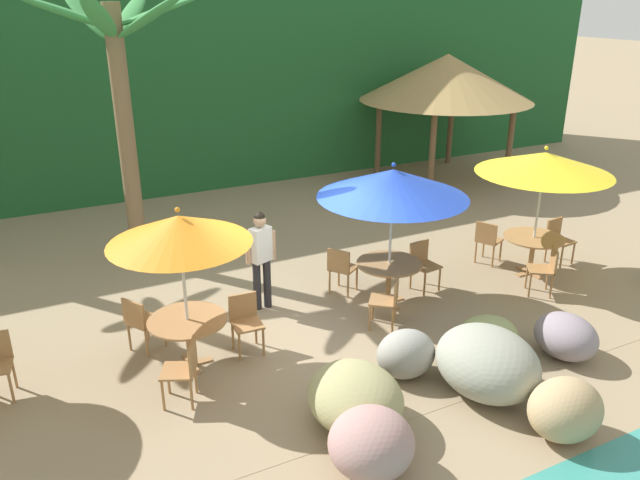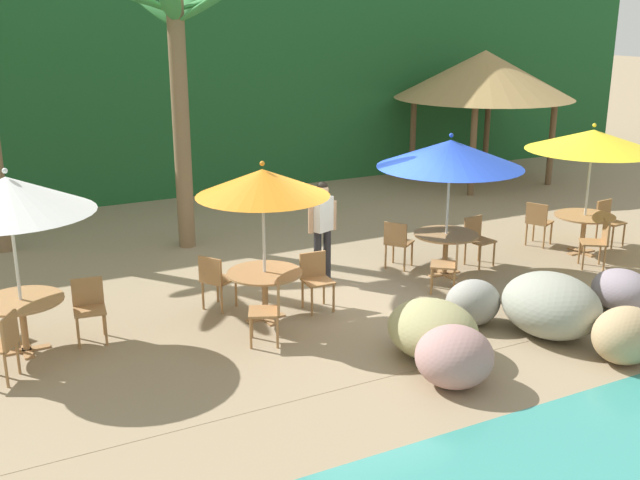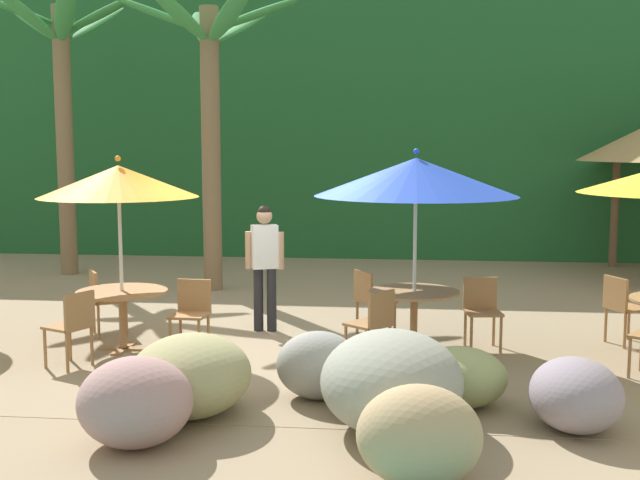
# 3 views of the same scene
# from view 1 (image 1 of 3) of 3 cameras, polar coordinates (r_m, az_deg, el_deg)

# --- Properties ---
(ground_plane) EXTENTS (120.00, 120.00, 0.00)m
(ground_plane) POSITION_cam_1_polar(r_m,az_deg,el_deg) (9.80, -2.35, -8.42)
(ground_plane) COLOR #937F60
(terrace_deck) EXTENTS (18.00, 5.20, 0.01)m
(terrace_deck) POSITION_cam_1_polar(r_m,az_deg,el_deg) (9.80, -2.35, -8.40)
(terrace_deck) COLOR #937F60
(terrace_deck) RESTS_ON ground
(foliage_backdrop) EXTENTS (28.00, 2.40, 6.00)m
(foliage_backdrop) POSITION_cam_1_polar(r_m,az_deg,el_deg) (17.20, -15.49, 14.60)
(foliage_backdrop) COLOR #1E5628
(foliage_backdrop) RESTS_ON ground
(rock_seawall) EXTENTS (8.98, 3.28, 0.88)m
(rock_seawall) POSITION_cam_1_polar(r_m,az_deg,el_deg) (9.05, 20.69, -10.03)
(rock_seawall) COLOR tan
(rock_seawall) RESTS_ON ground
(umbrella_orange) EXTENTS (1.91, 1.91, 2.37)m
(umbrella_orange) POSITION_cam_1_polar(r_m,az_deg,el_deg) (8.27, -12.82, 0.94)
(umbrella_orange) COLOR silver
(umbrella_orange) RESTS_ON ground
(dining_table_orange) EXTENTS (1.10, 1.10, 0.74)m
(dining_table_orange) POSITION_cam_1_polar(r_m,az_deg,el_deg) (8.87, -12.05, -7.84)
(dining_table_orange) COLOR #A37547
(dining_table_orange) RESTS_ON ground
(chair_orange_seaward) EXTENTS (0.45, 0.45, 0.87)m
(chair_orange_seaward) POSITION_cam_1_polar(r_m,az_deg,el_deg) (9.16, -6.88, -7.20)
(chair_orange_seaward) COLOR #9E7042
(chair_orange_seaward) RESTS_ON ground
(chair_orange_inland) EXTENTS (0.58, 0.58, 0.87)m
(chair_orange_inland) POSITION_cam_1_polar(r_m,az_deg,el_deg) (9.42, -16.18, -7.11)
(chair_orange_inland) COLOR #9E7042
(chair_orange_inland) RESTS_ON ground
(chair_orange_left) EXTENTS (0.56, 0.56, 0.87)m
(chair_orange_left) POSITION_cam_1_polar(r_m,az_deg,el_deg) (8.20, -12.31, -11.39)
(chair_orange_left) COLOR #9E7042
(chair_orange_left) RESTS_ON ground
(umbrella_blue) EXTENTS (2.44, 2.44, 2.46)m
(umbrella_blue) POSITION_cam_1_polar(r_m,az_deg,el_deg) (9.93, 6.72, 5.19)
(umbrella_blue) COLOR silver
(umbrella_blue) RESTS_ON ground
(dining_table_blue) EXTENTS (1.10, 1.10, 0.74)m
(dining_table_blue) POSITION_cam_1_polar(r_m,az_deg,el_deg) (10.46, 6.36, -2.72)
(dining_table_blue) COLOR #A37547
(dining_table_blue) RESTS_ON ground
(chair_blue_seaward) EXTENTS (0.47, 0.48, 0.87)m
(chair_blue_seaward) POSITION_cam_1_polar(r_m,az_deg,el_deg) (11.09, 9.41, -1.99)
(chair_blue_seaward) COLOR #9E7042
(chair_blue_seaward) RESTS_ON ground
(chair_blue_inland) EXTENTS (0.59, 0.59, 0.87)m
(chair_blue_inland) POSITION_cam_1_polar(r_m,az_deg,el_deg) (10.74, 1.96, -2.51)
(chair_blue_inland) COLOR #9E7042
(chair_blue_inland) RESTS_ON ground
(chair_blue_left) EXTENTS (0.60, 0.59, 0.87)m
(chair_blue_left) POSITION_cam_1_polar(r_m,az_deg,el_deg) (9.73, 6.36, -5.34)
(chair_blue_left) COLOR #9E7042
(chair_blue_left) RESTS_ON ground
(umbrella_yellow) EXTENTS (2.39, 2.39, 2.45)m
(umbrella_yellow) POSITION_cam_1_polar(r_m,az_deg,el_deg) (11.69, 19.94, 6.68)
(umbrella_yellow) COLOR silver
(umbrella_yellow) RESTS_ON ground
(dining_table_yellow) EXTENTS (1.10, 1.10, 0.74)m
(dining_table_yellow) POSITION_cam_1_polar(r_m,az_deg,el_deg) (12.14, 19.02, -0.27)
(dining_table_yellow) COLOR #A37547
(dining_table_yellow) RESTS_ON ground
(chair_yellow_seaward) EXTENTS (0.47, 0.47, 0.87)m
(chair_yellow_seaward) POSITION_cam_1_polar(r_m,az_deg,el_deg) (12.88, 21.01, 0.22)
(chair_yellow_seaward) COLOR #9E7042
(chair_yellow_seaward) RESTS_ON ground
(chair_yellow_inland) EXTENTS (0.56, 0.56, 0.87)m
(chair_yellow_inland) POSITION_cam_1_polar(r_m,az_deg,el_deg) (12.37, 15.16, 0.08)
(chair_yellow_inland) COLOR #9E7042
(chair_yellow_inland) RESTS_ON ground
(chair_yellow_left) EXTENTS (0.59, 0.59, 0.87)m
(chair_yellow_left) POSITION_cam_1_polar(r_m,az_deg,el_deg) (11.43, 20.08, -2.35)
(chair_yellow_left) COLOR #9E7042
(chair_yellow_left) RESTS_ON ground
(palm_tree_second) EXTENTS (3.17, 3.01, 4.98)m
(palm_tree_second) POSITION_cam_1_polar(r_m,az_deg,el_deg) (11.86, -18.09, 13.79)
(palm_tree_second) COLOR brown
(palm_tree_second) RESTS_ON ground
(palapa_hut) EXTENTS (4.69, 4.69, 3.42)m
(palapa_hut) POSITION_cam_1_polar(r_m,az_deg,el_deg) (17.57, 11.57, 14.40)
(palapa_hut) COLOR brown
(palapa_hut) RESTS_ON ground
(waiter_in_white) EXTENTS (0.52, 0.31, 1.70)m
(waiter_in_white) POSITION_cam_1_polar(r_m,az_deg,el_deg) (10.11, -5.45, -1.27)
(waiter_in_white) COLOR #232328
(waiter_in_white) RESTS_ON ground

